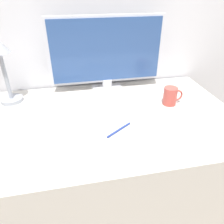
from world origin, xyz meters
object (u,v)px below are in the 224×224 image
monitor (107,53)px  coffee_mug (171,96)px  pen (119,130)px  ereader (53,121)px  laptop (56,122)px  desk_lamp (2,62)px  keyboard (167,121)px

monitor → coffee_mug: size_ratio=6.00×
monitor → pen: monitor is taller
monitor → pen: bearing=-93.8°
ereader → coffee_mug: size_ratio=1.73×
laptop → pen: laptop is taller
laptop → monitor: bearing=47.8°
desk_lamp → monitor: bearing=5.3°
coffee_mug → monitor: bearing=139.4°
laptop → ereader: ereader is taller
desk_lamp → pen: size_ratio=2.69×
keyboard → coffee_mug: size_ratio=2.96×
coffee_mug → pen: size_ratio=0.86×
monitor → coffee_mug: monitor is taller
keyboard → laptop: (-0.51, 0.08, 0.00)m
desk_lamp → pen: desk_lamp is taller
monitor → keyboard: monitor is taller
ereader → laptop: bearing=30.9°
laptop → ereader: size_ratio=1.98×
keyboard → pen: keyboard is taller
desk_lamp → pen: 0.67m
desk_lamp → coffee_mug: 0.87m
keyboard → pen: bearing=-174.1°
desk_lamp → ereader: bearing=-51.6°
ereader → pen: bearing=-19.1°
monitor → pen: size_ratio=5.15×
keyboard → pen: (-0.24, -0.02, -0.00)m
laptop → pen: bearing=-21.3°
desk_lamp → keyboard: bearing=-25.8°
laptop → desk_lamp: desk_lamp is taller
keyboard → ereader: ereader is taller
ereader → pen: size_ratio=1.48×
pen → monitor: bearing=86.2°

